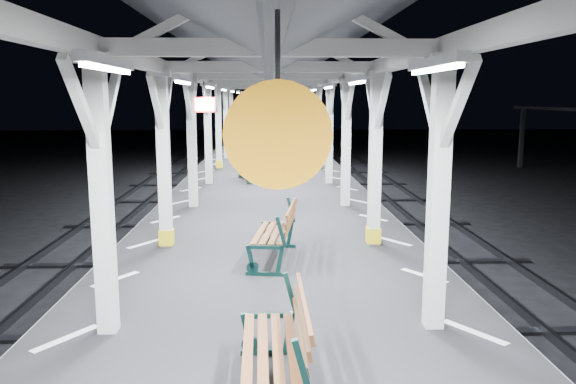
{
  "coord_description": "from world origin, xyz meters",
  "views": [
    {
      "loc": [
        -0.05,
        -8.56,
        3.82
      ],
      "look_at": [
        0.3,
        1.06,
        2.2
      ],
      "focal_mm": 35.0,
      "sensor_mm": 36.0,
      "label": 1
    }
  ],
  "objects": [
    {
      "name": "bench_near",
      "position": [
        0.07,
        -3.56,
        1.51
      ],
      "size": [
        0.69,
        1.78,
        0.96
      ],
      "rotation": [
        0.0,
        0.0,
        0.01
      ],
      "color": "#0D2C29",
      "rests_on": "platform"
    },
    {
      "name": "hazard_stripes_right",
      "position": [
        2.45,
        0.0,
        1.0
      ],
      "size": [
        1.0,
        48.0,
        0.01
      ],
      "primitive_type": "cube",
      "color": "silver",
      "rests_on": "platform"
    },
    {
      "name": "hazard_stripes_left",
      "position": [
        -2.45,
        0.0,
        1.0
      ],
      "size": [
        1.0,
        48.0,
        0.01
      ],
      "primitive_type": "cube",
      "color": "silver",
      "rests_on": "platform"
    },
    {
      "name": "platform",
      "position": [
        0.0,
        0.0,
        0.5
      ],
      "size": [
        6.0,
        50.0,
        1.0
      ],
      "primitive_type": "cube",
      "color": "black",
      "rests_on": "ground"
    },
    {
      "name": "track_right",
      "position": [
        5.0,
        0.0,
        0.08
      ],
      "size": [
        2.2,
        60.0,
        0.16
      ],
      "color": "#2D2D33",
      "rests_on": "ground"
    },
    {
      "name": "ground",
      "position": [
        0.0,
        0.0,
        0.0
      ],
      "size": [
        120.0,
        120.0,
        0.0
      ],
      "primitive_type": "plane",
      "color": "black",
      "rests_on": "ground"
    },
    {
      "name": "bench_mid",
      "position": [
        0.14,
        0.95,
        1.53
      ],
      "size": [
        0.91,
        1.9,
        0.99
      ],
      "rotation": [
        0.0,
        0.0,
        -0.13
      ],
      "color": "#0D2C29",
      "rests_on": "platform"
    },
    {
      "name": "canopy",
      "position": [
        0.0,
        -0.02,
        4.56
      ],
      "size": [
        5.4,
        49.0,
        4.65
      ],
      "color": "silver",
      "rests_on": "platform"
    },
    {
      "name": "bench_far",
      "position": [
        -0.55,
        10.65,
        1.46
      ],
      "size": [
        0.95,
        1.7,
        0.87
      ],
      "rotation": [
        0.0,
        0.0,
        0.24
      ],
      "color": "#0D2C29",
      "rests_on": "platform"
    }
  ]
}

